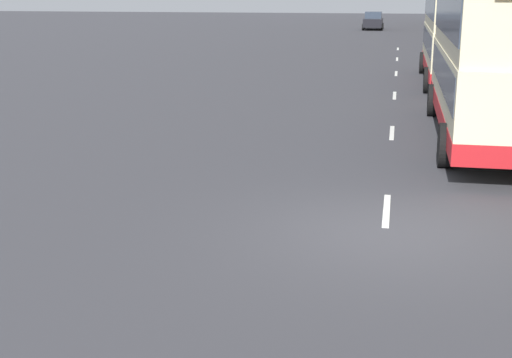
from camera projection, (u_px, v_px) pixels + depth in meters
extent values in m
plane|color=#38383D|center=(385.00, 234.00, 11.68)|extent=(220.00, 220.00, 0.00)
cube|color=gray|center=(498.00, 49.00, 46.92)|extent=(5.00, 93.00, 0.14)
cube|color=silver|center=(387.00, 210.00, 12.91)|extent=(0.12, 2.00, 0.01)
cube|color=silver|center=(392.00, 133.00, 19.86)|extent=(0.12, 2.00, 0.01)
cube|color=silver|center=(395.00, 95.00, 26.82)|extent=(0.12, 2.00, 0.01)
cube|color=silver|center=(396.00, 73.00, 33.77)|extent=(0.12, 2.00, 0.01)
cube|color=silver|center=(397.00, 59.00, 40.72)|extent=(0.12, 2.00, 0.01)
cube|color=silver|center=(398.00, 49.00, 47.68)|extent=(0.12, 2.00, 0.01)
cube|color=beige|center=(491.00, 87.00, 18.56)|extent=(2.55, 10.53, 1.85)
cube|color=beige|center=(497.00, 12.00, 18.07)|extent=(2.50, 10.21, 1.95)
cube|color=#B2191E|center=(489.00, 113.00, 18.74)|extent=(2.58, 10.58, 0.45)
cube|color=#2D3847|center=(492.00, 72.00, 18.46)|extent=(2.58, 9.89, 0.81)
cube|color=#2D3847|center=(497.00, 16.00, 18.09)|extent=(2.55, 9.89, 0.94)
cylinder|color=black|center=(433.00, 100.00, 22.43)|extent=(0.30, 1.00, 1.00)
cylinder|color=black|center=(445.00, 145.00, 15.94)|extent=(0.30, 1.00, 1.00)
cube|color=beige|center=(458.00, 49.00, 29.91)|extent=(2.55, 10.43, 1.85)
cube|color=beige|center=(461.00, 3.00, 29.42)|extent=(2.50, 10.12, 1.95)
cube|color=#B2191E|center=(456.00, 66.00, 30.09)|extent=(2.58, 10.49, 0.45)
cube|color=#2D3847|center=(458.00, 41.00, 29.82)|extent=(2.58, 9.81, 0.81)
cube|color=#2D3847|center=(461.00, 5.00, 29.45)|extent=(2.55, 9.81, 0.94)
cylinder|color=black|center=(423.00, 63.00, 33.75)|extent=(0.30, 1.00, 1.00)
cylinder|color=black|center=(479.00, 64.00, 33.27)|extent=(0.30, 1.00, 1.00)
cylinder|color=black|center=(428.00, 80.00, 27.32)|extent=(0.30, 1.00, 1.00)
cylinder|color=black|center=(497.00, 82.00, 26.84)|extent=(0.30, 1.00, 1.00)
cube|color=black|center=(373.00, 23.00, 69.97)|extent=(1.80, 4.49, 0.78)
cube|color=#2D3847|center=(373.00, 15.00, 70.00)|extent=(1.59, 2.16, 0.64)
cylinder|color=black|center=(382.00, 27.00, 68.58)|extent=(0.20, 0.60, 0.60)
cylinder|color=black|center=(363.00, 27.00, 68.92)|extent=(0.20, 0.60, 0.60)
cylinder|color=black|center=(383.00, 26.00, 71.22)|extent=(0.20, 0.60, 0.60)
cylinder|color=black|center=(364.00, 26.00, 71.56)|extent=(0.20, 0.60, 0.60)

